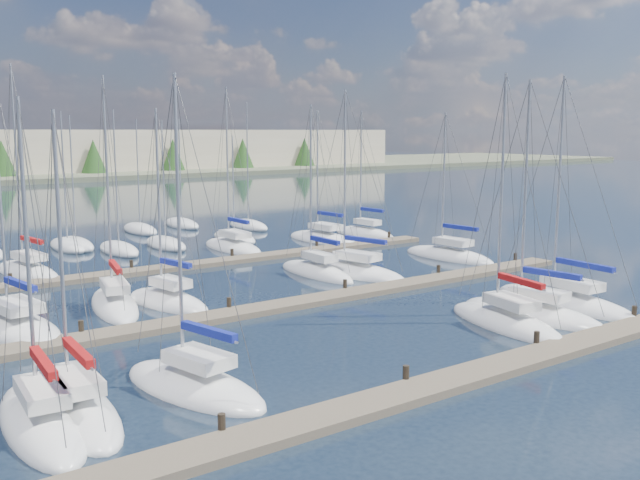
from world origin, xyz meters
TOP-DOWN VIEW (x-y plane):
  - ground at (0.00, 60.00)m, footprint 400.00×400.00m
  - dock_near at (0.00, 2.01)m, footprint 44.00×1.93m
  - dock_mid at (0.00, 16.01)m, footprint 44.00×1.93m
  - dock_far at (0.00, 30.01)m, footprint 44.00×1.93m
  - sailboat_f at (12.20, 7.18)m, footprint 3.36×9.72m
  - sailboat_p at (6.46, 35.18)m, footprint 2.95×8.40m
  - sailboat_n at (-10.12, 34.25)m, footprint 3.76×8.63m
  - sailboat_c at (-10.81, 7.33)m, footprint 4.35×7.91m
  - sailboat_q at (15.26, 34.51)m, footprint 3.58×8.71m
  - sailboat_m at (17.97, 21.64)m, footprint 3.08×8.63m
  - sailboat_j at (-5.95, 20.51)m, footprint 3.63×7.16m
  - sailboat_h at (-14.30, 20.01)m, footprint 4.43×8.68m
  - sailboat_d at (6.01, 6.32)m, footprint 4.07×8.46m
  - sailboat_i at (-8.65, 21.62)m, footprint 4.06×8.55m
  - sailboat_a at (-16.42, 7.29)m, footprint 3.04×8.19m
  - sailboat_r at (20.39, 34.74)m, footprint 2.75×7.58m
  - sailboat_k at (5.85, 22.43)m, footprint 2.34×8.01m
  - sailboat_e at (8.49, 6.60)m, footprint 3.67×8.50m
  - sailboat_b at (-15.20, 7.74)m, footprint 2.92×8.16m
  - sailboat_l at (7.95, 21.10)m, footprint 4.67×9.21m
  - distant_boats at (-4.34, 43.76)m, footprint 36.93×20.75m

SIDE VIEW (x-z plane):
  - ground at x=0.00m, z-range 0.00..0.00m
  - dock_near at x=0.00m, z-range -0.40..0.70m
  - dock_mid at x=0.00m, z-range -0.40..0.70m
  - dock_far at x=0.00m, z-range -0.40..0.70m
  - sailboat_q at x=15.26m, z-range -6.00..6.34m
  - sailboat_m at x=17.97m, z-range -5.78..6.12m
  - sailboat_b at x=-15.20m, z-range -5.45..5.80m
  - sailboat_l at x=7.95m, z-range -6.46..6.80m
  - sailboat_h at x=-14.30m, z-range -6.75..7.10m
  - sailboat_f at x=12.20m, z-range -6.58..6.94m
  - sailboat_a at x=-16.42m, z-range -5.64..5.99m
  - sailboat_c at x=-10.81m, z-range -6.13..6.49m
  - sailboat_e at x=8.49m, z-range -6.38..6.74m
  - sailboat_p at x=6.46m, z-range -6.87..7.23m
  - sailboat_j at x=-5.95m, z-range -5.70..6.07m
  - sailboat_d at x=6.01m, z-range -6.48..6.85m
  - sailboat_k at x=5.85m, z-range -5.95..6.33m
  - sailboat_r at x=20.39m, z-range -6.00..6.38m
  - sailboat_i at x=-8.65m, z-range -6.57..6.96m
  - sailboat_n at x=-10.12m, z-range -7.29..7.68m
  - distant_boats at x=-4.34m, z-range -6.36..6.94m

